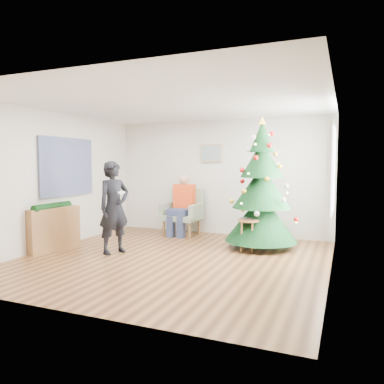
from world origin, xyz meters
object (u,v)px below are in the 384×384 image
at_px(console, 53,229).
at_px(standing_man, 114,207).
at_px(christmas_tree, 261,189).
at_px(stool, 248,235).
at_px(armchair, 183,217).

bearing_deg(console, standing_man, 26.87).
height_order(christmas_tree, console, christmas_tree).
height_order(stool, armchair, armchair).
bearing_deg(armchair, christmas_tree, -16.10).
distance_m(christmas_tree, console, 3.98).
xyz_separation_m(christmas_tree, standing_man, (-2.35, -1.44, -0.29)).
relative_size(standing_man, console, 1.66).
bearing_deg(armchair, stool, -27.36).
relative_size(christmas_tree, stool, 4.22).
bearing_deg(console, stool, 35.41).
bearing_deg(standing_man, christmas_tree, -34.67).
xyz_separation_m(armchair, console, (-1.60, -2.36, 0.01)).
bearing_deg(standing_man, stool, -40.08).
distance_m(armchair, standing_man, 2.17).
distance_m(stool, console, 3.63).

